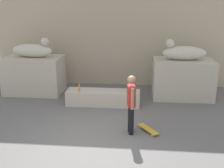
# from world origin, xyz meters

# --- Properties ---
(ground_plane) EXTENTS (40.00, 40.00, 0.00)m
(ground_plane) POSITION_xyz_m (0.00, 0.00, 0.00)
(ground_plane) COLOR #605E5B
(facade_wall) EXTENTS (9.93, 0.60, 6.15)m
(facade_wall) POSITION_xyz_m (0.00, 5.69, 3.08)
(facade_wall) COLOR tan
(facade_wall) RESTS_ON ground_plane
(pedestal_left) EXTENTS (2.22, 1.39, 1.45)m
(pedestal_left) POSITION_xyz_m (-2.90, 3.98, 0.72)
(pedestal_left) COLOR #B7AD99
(pedestal_left) RESTS_ON ground_plane
(pedestal_right) EXTENTS (2.22, 1.39, 1.45)m
(pedestal_right) POSITION_xyz_m (2.90, 3.98, 0.72)
(pedestal_right) COLOR #B7AD99
(pedestal_right) RESTS_ON ground_plane
(statue_reclining_left) EXTENTS (1.64, 0.69, 0.78)m
(statue_reclining_left) POSITION_xyz_m (-2.87, 3.97, 1.73)
(statue_reclining_left) COLOR beige
(statue_reclining_left) RESTS_ON pedestal_left
(statue_reclining_right) EXTENTS (1.63, 0.66, 0.78)m
(statue_reclining_right) POSITION_xyz_m (2.87, 3.97, 1.73)
(statue_reclining_right) COLOR beige
(statue_reclining_right) RESTS_ON pedestal_right
(ledge_block) EXTENTS (2.58, 0.68, 0.53)m
(ledge_block) POSITION_xyz_m (0.00, 2.84, 0.26)
(ledge_block) COLOR #B7AD99
(ledge_block) RESTS_ON ground_plane
(skater) EXTENTS (0.25, 0.53, 1.67)m
(skater) POSITION_xyz_m (1.04, 0.72, 0.92)
(skater) COLOR black
(skater) RESTS_ON ground_plane
(skateboard) EXTENTS (0.61, 0.77, 0.08)m
(skateboard) POSITION_xyz_m (1.54, 0.86, 0.06)
(skateboard) COLOR gold
(skateboard) RESTS_ON ground_plane
(bottle_brown) EXTENTS (0.07, 0.07, 0.30)m
(bottle_brown) POSITION_xyz_m (0.88, 2.67, 0.65)
(bottle_brown) COLOR #593314
(bottle_brown) RESTS_ON ledge_block
(bottle_orange) EXTENTS (0.07, 0.07, 0.33)m
(bottle_orange) POSITION_xyz_m (-0.81, 2.65, 0.66)
(bottle_orange) COLOR orange
(bottle_orange) RESTS_ON ledge_block
(bottle_blue) EXTENTS (0.06, 0.06, 0.30)m
(bottle_blue) POSITION_xyz_m (1.00, 3.03, 0.65)
(bottle_blue) COLOR #194C99
(bottle_blue) RESTS_ON ledge_block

